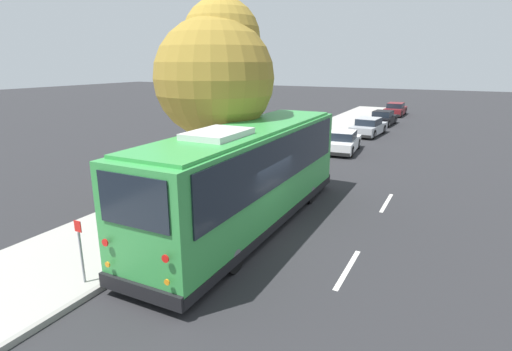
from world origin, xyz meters
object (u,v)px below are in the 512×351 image
at_px(parked_sedan_silver, 369,127).
at_px(parked_sedan_black, 383,118).
at_px(fire_hydrant, 290,156).
at_px(parked_sedan_maroon, 395,110).
at_px(shuttle_bus, 249,172).
at_px(sign_post_far, 129,240).
at_px(sign_post_near, 81,251).
at_px(parked_sedan_white, 342,142).
at_px(street_tree, 216,70).

relative_size(parked_sedan_silver, parked_sedan_black, 1.09).
xyz_separation_m(parked_sedan_black, fire_hydrant, (-17.48, 1.75, -0.03)).
bearing_deg(parked_sedan_black, parked_sedan_maroon, 3.55).
relative_size(shuttle_bus, fire_hydrant, 13.55).
xyz_separation_m(parked_sedan_silver, sign_post_far, (-23.68, 1.60, 0.03)).
relative_size(sign_post_near, sign_post_far, 1.63).
xyz_separation_m(parked_sedan_white, parked_sedan_silver, (6.78, -0.20, 0.01)).
relative_size(parked_sedan_black, parked_sedan_maroon, 0.92).
distance_m(parked_sedan_black, street_tree, 24.49).
xyz_separation_m(parked_sedan_black, sign_post_near, (-31.18, 1.59, 0.41)).
distance_m(parked_sedan_silver, sign_post_far, 23.73).
bearing_deg(parked_sedan_silver, street_tree, 177.62).
bearing_deg(shuttle_bus, fire_hydrant, 12.64).
relative_size(parked_sedan_white, parked_sedan_black, 1.00).
xyz_separation_m(parked_sedan_black, street_tree, (-23.96, 2.20, 4.56)).
bearing_deg(parked_sedan_black, parked_sedan_white, -177.61).
relative_size(parked_sedan_white, fire_hydrant, 5.26).
relative_size(parked_sedan_white, parked_sedan_silver, 0.92).
xyz_separation_m(parked_sedan_white, sign_post_near, (-18.45, 1.40, 0.38)).
relative_size(street_tree, sign_post_near, 4.66).
relative_size(parked_sedan_white, sign_post_far, 4.24).
relative_size(parked_sedan_silver, sign_post_far, 4.62).
xyz_separation_m(parked_sedan_silver, sign_post_near, (-25.23, 1.60, 0.37)).
bearing_deg(fire_hydrant, parked_sedan_black, -5.70).
relative_size(street_tree, sign_post_far, 7.61).
height_order(shuttle_bus, parked_sedan_white, shuttle_bus).
relative_size(parked_sedan_silver, fire_hydrant, 5.73).
distance_m(parked_sedan_maroon, street_tree, 31.81).
height_order(parked_sedan_silver, parked_sedan_black, parked_sedan_silver).
bearing_deg(parked_sedan_silver, shuttle_bus, -174.81).
bearing_deg(sign_post_near, parked_sedan_black, -2.92).
distance_m(street_tree, sign_post_far, 7.26).
distance_m(shuttle_bus, parked_sedan_silver, 19.91).
distance_m(parked_sedan_black, sign_post_near, 31.23).
height_order(sign_post_near, sign_post_far, sign_post_near).
distance_m(shuttle_bus, sign_post_far, 4.40).
height_order(shuttle_bus, parked_sedan_maroon, shuttle_bus).
bearing_deg(parked_sedan_black, shuttle_bus, -176.30).
bearing_deg(sign_post_near, sign_post_far, 0.00).
distance_m(shuttle_bus, sign_post_near, 5.73).
xyz_separation_m(shuttle_bus, fire_hydrant, (8.34, 1.96, -1.37)).
distance_m(parked_sedan_silver, parked_sedan_maroon, 13.40).
bearing_deg(shuttle_bus, parked_sedan_white, 1.20).
height_order(shuttle_bus, fire_hydrant, shuttle_bus).
bearing_deg(street_tree, sign_post_far, -173.87).
distance_m(parked_sedan_black, parked_sedan_maroon, 7.45).
relative_size(parked_sedan_white, sign_post_near, 2.60).
distance_m(shuttle_bus, parked_sedan_black, 25.86).
relative_size(parked_sedan_maroon, sign_post_near, 2.82).
bearing_deg(parked_sedan_silver, parked_sedan_white, -177.06).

